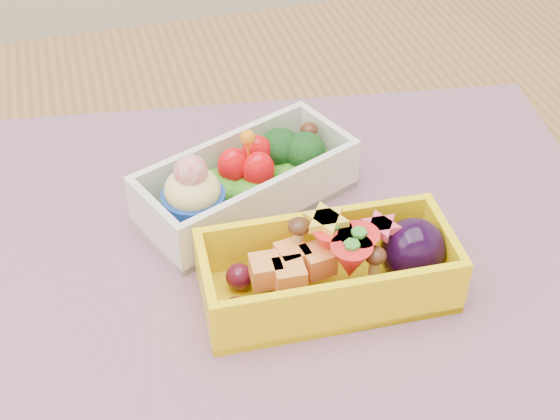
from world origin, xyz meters
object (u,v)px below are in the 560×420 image
object	(u,v)px
table	(258,324)
bento_white	(246,182)
placemat	(273,252)
bento_yellow	(333,268)

from	to	relation	value
table	bento_white	xyz separation A→B (m)	(0.00, 0.05, 0.13)
placemat	bento_yellow	xyz separation A→B (m)	(0.03, -0.06, 0.03)
table	bento_yellow	distance (m)	0.15
placemat	bento_white	size ratio (longest dim) A/B	2.87
bento_yellow	bento_white	bearing A→B (deg)	110.36
bento_white	table	bearing A→B (deg)	-116.31
placemat	bento_white	world-z (taller)	bento_white
bento_white	bento_yellow	world-z (taller)	bento_white
placemat	bento_white	bearing A→B (deg)	95.81
table	placemat	distance (m)	0.10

